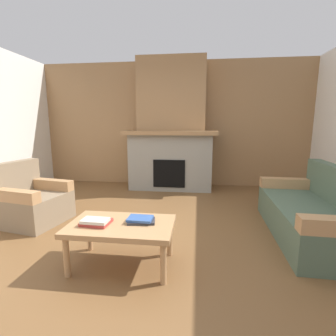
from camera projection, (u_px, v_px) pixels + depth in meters
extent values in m
plane|color=brown|center=(146.00, 244.00, 2.85)|extent=(9.00, 9.00, 0.00)
cube|color=#997047|center=(173.00, 125.00, 5.54)|extent=(6.00, 0.12, 2.70)
cube|color=gray|center=(171.00, 161.00, 5.28)|extent=(1.70, 0.70, 1.15)
cube|color=black|center=(169.00, 173.00, 4.99)|extent=(0.64, 0.08, 0.56)
cube|color=#997047|center=(171.00, 133.00, 5.12)|extent=(1.90, 0.82, 0.08)
cube|color=#997047|center=(172.00, 95.00, 5.13)|extent=(1.40, 0.50, 1.47)
cube|color=#4C604C|center=(309.00, 221.00, 3.02)|extent=(0.91, 1.83, 0.40)
cube|color=tan|center=(289.00, 183.00, 3.77)|extent=(0.85, 0.19, 0.15)
cube|color=#847056|center=(35.00, 208.00, 3.46)|extent=(0.89, 0.89, 0.40)
cube|color=#847056|center=(14.00, 177.00, 3.48)|extent=(0.28, 0.77, 0.45)
cube|color=tan|center=(13.00, 196.00, 3.12)|extent=(0.77, 0.28, 0.15)
cube|color=tan|center=(50.00, 184.00, 3.70)|extent=(0.77, 0.28, 0.15)
cube|color=tan|center=(121.00, 226.00, 2.37)|extent=(1.00, 0.60, 0.05)
cylinder|color=tan|center=(67.00, 257.00, 2.22)|extent=(0.06, 0.06, 0.38)
cylinder|color=tan|center=(163.00, 263.00, 2.12)|extent=(0.06, 0.06, 0.38)
cylinder|color=tan|center=(90.00, 234.00, 2.69)|extent=(0.06, 0.06, 0.38)
cylinder|color=tan|center=(170.00, 238.00, 2.59)|extent=(0.06, 0.06, 0.38)
cube|color=#B23833|center=(96.00, 222.00, 2.35)|extent=(0.28, 0.22, 0.03)
cube|color=beige|center=(95.00, 221.00, 2.31)|extent=(0.25, 0.16, 0.03)
cube|color=#2D2D33|center=(141.00, 221.00, 2.39)|extent=(0.28, 0.20, 0.02)
cube|color=#335699|center=(140.00, 219.00, 2.39)|extent=(0.24, 0.18, 0.02)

